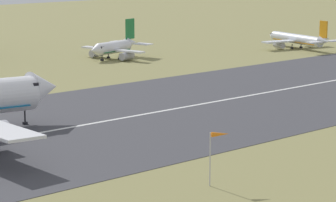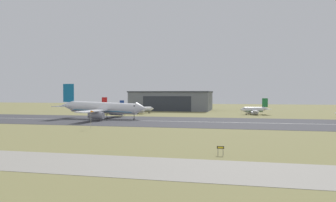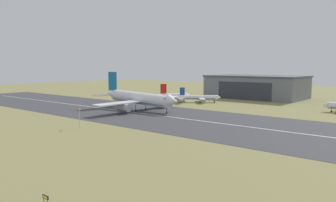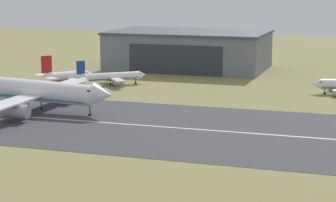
{
  "view_description": "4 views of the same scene",
  "coord_description": "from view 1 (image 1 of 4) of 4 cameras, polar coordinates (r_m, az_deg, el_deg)",
  "views": [
    {
      "loc": [
        -88.43,
        15.93,
        26.43
      ],
      "look_at": [
        -17.37,
        95.57,
        5.99
      ],
      "focal_mm": 85.0,
      "sensor_mm": 36.0,
      "label": 1
    },
    {
      "loc": [
        23.43,
        -25.97,
        12.15
      ],
      "look_at": [
        -1.51,
        83.98,
        9.56
      ],
      "focal_mm": 35.0,
      "sensor_mm": 36.0,
      "label": 2
    },
    {
      "loc": [
        60.25,
        15.93,
        19.61
      ],
      "look_at": [
        2.52,
        85.8,
        9.91
      ],
      "focal_mm": 35.0,
      "sensor_mm": 36.0,
      "label": 3
    },
    {
      "loc": [
        40.67,
        -22.67,
        32.81
      ],
      "look_at": [
        0.32,
        100.54,
        8.43
      ],
      "focal_mm": 70.0,
      "sensor_mm": 36.0,
      "label": 4
    }
  ],
  "objects": [
    {
      "name": "airplane_parked_centre",
      "position": [
        194.88,
        -3.89,
        3.83
      ],
      "size": [
        17.58,
        18.75,
        9.4
      ],
      "color": "white",
      "rests_on": "ground_plane"
    },
    {
      "name": "windsock_pole",
      "position": [
        89.51,
        3.68,
        -2.65
      ],
      "size": [
        2.14,
        1.54,
        6.29
      ],
      "color": "#B7B7BC",
      "rests_on": "ground_plane"
    },
    {
      "name": "airplane_parked_west",
      "position": [
        217.45,
        9.25,
        4.39
      ],
      "size": [
        20.99,
        25.15,
        8.3
      ],
      "color": "silver",
      "rests_on": "ground_plane"
    },
    {
      "name": "runway_strip",
      "position": [
        133.74,
        0.66,
        -0.54
      ],
      "size": [
        360.92,
        51.57,
        0.06
      ],
      "primitive_type": "cube",
      "color": "#3D3D42",
      "rests_on": "ground_plane"
    },
    {
      "name": "runway_centreline",
      "position": [
        133.73,
        0.66,
        -0.53
      ],
      "size": [
        324.83,
        0.7,
        0.01
      ],
      "primitive_type": "cube",
      "color": "silver",
      "rests_on": "runway_strip"
    }
  ]
}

